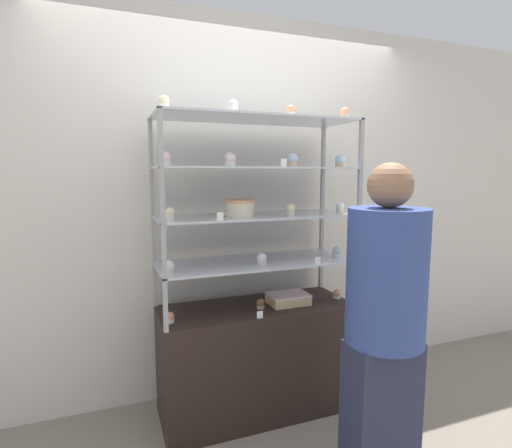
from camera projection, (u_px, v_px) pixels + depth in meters
The scene contains 32 objects.
ground_plane at pixel (256, 409), 2.62m from camera, with size 20.00×20.00×0.00m, color gray.
back_wall at pixel (237, 207), 2.80m from camera, with size 8.00×0.05×2.60m.
display_base at pixel (256, 359), 2.57m from camera, with size 1.21×0.47×0.70m.
display_riser_lower at pixel (256, 264), 2.49m from camera, with size 1.21×0.47×0.29m.
display_riser_middle at pixel (256, 218), 2.45m from camera, with size 1.21×0.47×0.29m.
display_riser_upper at pixel (256, 170), 2.42m from camera, with size 1.21×0.47×0.29m.
display_riser_top at pixel (256, 121), 2.38m from camera, with size 1.21×0.47×0.29m.
layer_cake_centerpiece at pixel (240, 208), 2.37m from camera, with size 0.18×0.18×0.10m.
sheet_cake_frosted at pixel (288, 299), 2.56m from camera, with size 0.25×0.18×0.07m.
cupcake_0 at pixel (170, 318), 2.24m from camera, with size 0.05×0.05×0.06m.
cupcake_1 at pixel (260, 304), 2.47m from camera, with size 0.05×0.05×0.06m.
cupcake_2 at pixel (337, 294), 2.68m from camera, with size 0.05×0.05×0.06m.
price_tag_0 at pixel (260, 315), 2.30m from camera, with size 0.04×0.00×0.04m.
cupcake_3 at pixel (169, 267), 2.18m from camera, with size 0.06×0.06×0.07m.
cupcake_4 at pixel (262, 259), 2.40m from camera, with size 0.06×0.06×0.07m.
cupcake_5 at pixel (337, 252), 2.60m from camera, with size 0.06×0.06×0.07m.
price_tag_1 at pixel (318, 261), 2.40m from camera, with size 0.04×0.00×0.04m.
cupcake_6 at pixel (170, 214), 2.18m from camera, with size 0.05×0.05×0.07m.
cupcake_7 at pixel (291, 210), 2.41m from camera, with size 0.05×0.05×0.07m.
cupcake_8 at pixel (340, 208), 2.55m from camera, with size 0.05×0.05×0.07m.
price_tag_2 at pixel (220, 216), 2.15m from camera, with size 0.04×0.00×0.04m.
cupcake_9 at pixel (165, 159), 2.15m from camera, with size 0.07×0.07×0.08m.
cupcake_10 at pixel (230, 160), 2.26m from camera, with size 0.07×0.07×0.08m.
cupcake_11 at pixel (293, 161), 2.36m from camera, with size 0.07×0.07×0.08m.
cupcake_12 at pixel (340, 161), 2.51m from camera, with size 0.07×0.07×0.08m.
price_tag_3 at pixel (284, 163), 2.24m from camera, with size 0.04×0.00×0.04m.
cupcake_13 at pixel (164, 103), 2.07m from camera, with size 0.06×0.06×0.07m.
cupcake_14 at pixel (233, 107), 2.20m from camera, with size 0.06×0.06×0.07m.
cupcake_15 at pixel (291, 112), 2.37m from camera, with size 0.06×0.06×0.07m.
cupcake_16 at pixel (345, 114), 2.45m from camera, with size 0.06×0.06×0.07m.
price_tag_4 at pixel (229, 106), 2.09m from camera, with size 0.04×0.00×0.04m.
customer_figure at pixel (385, 319), 1.90m from camera, with size 0.37×0.37×1.59m.
Camera 1 is at (-0.86, -2.28, 1.54)m, focal length 28.00 mm.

